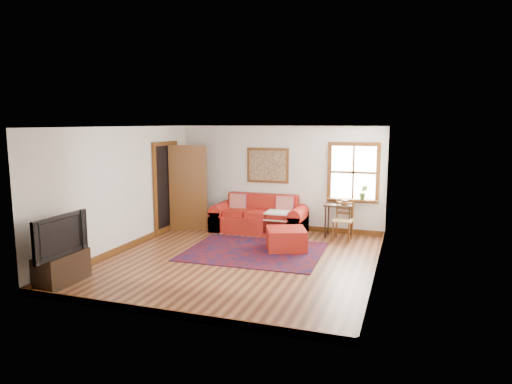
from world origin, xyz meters
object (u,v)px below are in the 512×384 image
(red_leather_sofa, at_px, (260,219))
(red_ottoman, at_px, (286,239))
(side_table, at_px, (339,209))
(ladder_back_chair, at_px, (344,218))
(media_cabinet, at_px, (62,268))

(red_leather_sofa, xyz_separation_m, red_ottoman, (1.01, -1.34, -0.07))
(side_table, xyz_separation_m, ladder_back_chair, (0.14, -0.23, -0.15))
(red_ottoman, distance_m, ladder_back_chair, 1.57)
(side_table, relative_size, ladder_back_chair, 0.85)
(red_leather_sofa, distance_m, media_cabinet, 4.80)
(media_cabinet, bearing_deg, red_ottoman, 46.38)
(red_ottoman, bearing_deg, ladder_back_chair, 28.72)
(red_leather_sofa, relative_size, media_cabinet, 2.46)
(red_leather_sofa, distance_m, side_table, 1.89)
(red_leather_sofa, height_order, side_table, red_leather_sofa)
(side_table, bearing_deg, red_ottoman, -120.73)
(ladder_back_chair, xyz_separation_m, media_cabinet, (-3.91, -4.26, -0.23))
(red_ottoman, distance_m, media_cabinet, 4.24)
(side_table, height_order, media_cabinet, side_table)
(media_cabinet, bearing_deg, side_table, 50.00)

